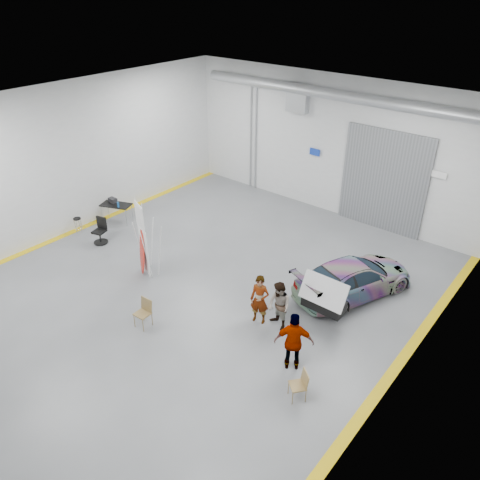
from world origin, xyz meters
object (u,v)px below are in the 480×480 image
Objects in this scene: person_b at (279,306)px; sedan_car at (354,278)px; person_c at (294,342)px; folding_chair_far at (297,390)px; surfboard_display at (144,246)px; shop_stool at (78,225)px; folding_chair_near at (143,318)px; person_a at (260,300)px; office_chair at (101,232)px; work_table at (115,204)px.

sedan_car is at bearing 93.30° from person_b.
person_c reaches higher than folding_chair_far.
person_c is 0.62× the size of surfboard_display.
shop_stool is at bearing -157.71° from person_b.
person_b is at bearing 94.00° from sedan_car.
folding_chair_far is (5.19, 0.63, -0.02)m from folding_chair_near.
office_chair is (-7.87, -0.12, -0.36)m from person_a.
person_c is at bearing 168.84° from folding_chair_far.
shop_stool is at bearing -149.02° from folding_chair_far.
work_table is (-4.23, 1.97, -0.38)m from surfboard_display.
person_a is 1.14× the size of work_table.
sedan_car is at bearing 50.28° from folding_chair_near.
folding_chair_near is at bearing -21.17° from surfboard_display.
person_c is 11.11m from work_table.
person_b is 9.65m from work_table.
folding_chair_far is (1.97, -1.95, -0.53)m from person_b.
sedan_car reaches higher than folding_chair_far.
sedan_car is 4.16m from person_c.
work_table is (-9.56, 1.32, 0.01)m from person_b.
person_a reaches higher than person_b.
office_chair is (-8.49, -0.26, -0.33)m from person_b.
work_table is 1.36× the size of office_chair.
work_table reaches higher than folding_chair_near.
person_c is 1.26m from folding_chair_far.
folding_chair_far is at bearing 122.96° from sedan_car.
surfboard_display reaches higher than office_chair.
work_table reaches higher than folding_chair_far.
surfboard_display is at bearing 168.52° from person_a.
shop_stool is (-10.90, -3.36, -0.31)m from sedan_car.
person_a is 0.91× the size of person_c.
person_c is at bearing 14.69° from folding_chair_near.
surfboard_display reaches higher than person_b.
person_a is 1.55× the size of office_chair.
person_a is 0.64m from person_b.
person_b reaches higher than shop_stool.
folding_chair_near is at bearing 74.53° from sedan_car.
person_a is 9.37m from shop_stool.
person_b is at bearing 28.08° from surfboard_display.
person_c reaches higher than person_b.
person_c is (1.90, -0.98, 0.08)m from person_a.
surfboard_display is at bearing -151.45° from folding_chair_far.
folding_chair_far is 1.32× the size of shop_stool.
work_table is (-11.54, 3.27, 0.55)m from folding_chair_far.
folding_chair_near reaches higher than folding_chair_far.
surfboard_display is 3.26m from office_chair.
folding_chair_far is at bearing 97.37° from person_c.
sedan_car is 2.72× the size of person_b.
sedan_car reaches higher than shop_stool.
folding_chair_far is 10.60m from office_chair.
person_a is 4.75m from surfboard_display.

